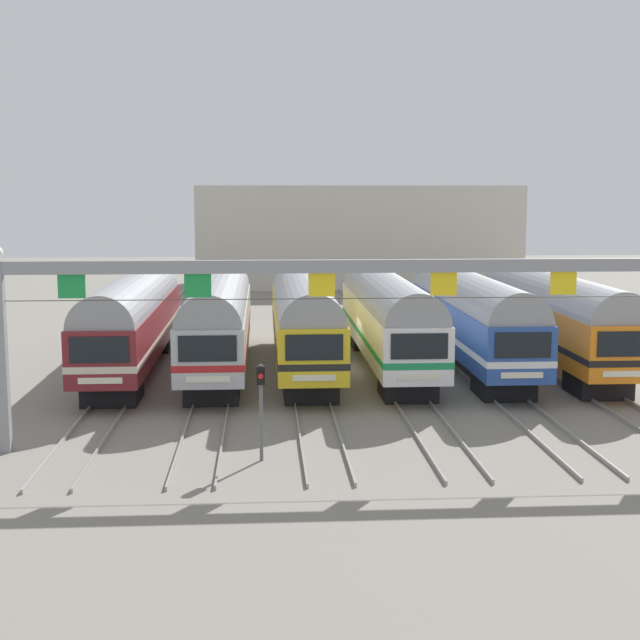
{
  "coord_description": "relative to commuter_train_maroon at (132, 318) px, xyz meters",
  "views": [
    {
      "loc": [
        -4.07,
        -43.54,
        8.7
      ],
      "look_at": [
        -1.45,
        -2.63,
        2.87
      ],
      "focal_mm": 50.23,
      "sensor_mm": 36.0,
      "label": 1
    }
  ],
  "objects": [
    {
      "name": "ground_plane",
      "position": [
        10.42,
        0.0,
        -2.69
      ],
      "size": [
        160.0,
        160.0,
        0.0
      ],
      "primitive_type": "plane",
      "color": "gray"
    },
    {
      "name": "track_bed",
      "position": [
        10.42,
        17.0,
        -2.61
      ],
      "size": [
        22.35,
        70.0,
        0.15
      ],
      "color": "gray",
      "rests_on": "ground"
    },
    {
      "name": "commuter_train_maroon",
      "position": [
        0.0,
        0.0,
        0.0
      ],
      "size": [
        2.88,
        18.06,
        5.05
      ],
      "color": "maroon",
      "rests_on": "ground"
    },
    {
      "name": "commuter_train_stainless",
      "position": [
        4.17,
        0.0,
        0.0
      ],
      "size": [
        2.88,
        18.06,
        5.05
      ],
      "color": "#B2B5BA",
      "rests_on": "ground"
    },
    {
      "name": "commuter_train_yellow",
      "position": [
        8.34,
        0.0,
        0.0
      ],
      "size": [
        2.88,
        18.06,
        5.05
      ],
      "color": "gold",
      "rests_on": "ground"
    },
    {
      "name": "commuter_train_white",
      "position": [
        12.51,
        0.0,
        0.0
      ],
      "size": [
        2.88,
        18.06,
        5.05
      ],
      "color": "white",
      "rests_on": "ground"
    },
    {
      "name": "commuter_train_blue",
      "position": [
        16.68,
        0.0,
        0.0
      ],
      "size": [
        2.88,
        18.06,
        5.05
      ],
      "color": "#284C9E",
      "rests_on": "ground"
    },
    {
      "name": "commuter_train_orange",
      "position": [
        20.85,
        -0.0,
        -0.0
      ],
      "size": [
        2.88,
        18.06,
        4.77
      ],
      "color": "orange",
      "rests_on": "ground"
    },
    {
      "name": "catenary_gantry",
      "position": [
        10.42,
        -13.5,
        2.67
      ],
      "size": [
        26.09,
        0.44,
        6.97
      ],
      "color": "gray",
      "rests_on": "ground"
    },
    {
      "name": "yard_signal_mast",
      "position": [
        6.25,
        -15.08,
        -0.46
      ],
      "size": [
        0.28,
        0.35,
        3.2
      ],
      "color": "#59595E",
      "rests_on": "ground"
    },
    {
      "name": "maintenance_building",
      "position": [
        15.24,
        41.02,
        1.99
      ],
      "size": [
        29.71,
        10.0,
        9.36
      ],
      "primitive_type": "cube",
      "color": "beige",
      "rests_on": "ground"
    }
  ]
}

